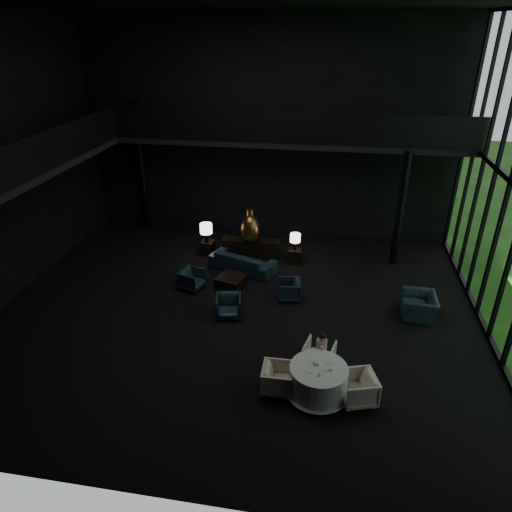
% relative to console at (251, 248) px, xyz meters
% --- Properties ---
extents(floor, '(14.00, 12.00, 0.02)m').
position_rel_console_xyz_m(floor, '(0.24, -3.70, -0.33)').
color(floor, black).
rests_on(floor, ground).
extents(ceiling, '(14.00, 12.00, 0.02)m').
position_rel_console_xyz_m(ceiling, '(0.24, -3.70, 7.67)').
color(ceiling, black).
rests_on(ceiling, ground).
extents(wall_back, '(14.00, 0.04, 8.00)m').
position_rel_console_xyz_m(wall_back, '(0.24, 2.30, 3.67)').
color(wall_back, black).
rests_on(wall_back, ground).
extents(wall_front, '(14.00, 0.04, 8.00)m').
position_rel_console_xyz_m(wall_front, '(0.24, -9.70, 3.67)').
color(wall_front, black).
rests_on(wall_front, ground).
extents(mezzanine_left, '(2.00, 12.00, 0.25)m').
position_rel_console_xyz_m(mezzanine_left, '(-5.76, -3.70, 3.67)').
color(mezzanine_left, black).
rests_on(mezzanine_left, wall_left).
extents(mezzanine_back, '(12.00, 2.00, 0.25)m').
position_rel_console_xyz_m(mezzanine_back, '(1.24, 1.30, 3.67)').
color(mezzanine_back, black).
rests_on(mezzanine_back, wall_back).
extents(railing_left, '(0.06, 12.00, 1.00)m').
position_rel_console_xyz_m(railing_left, '(-4.76, -3.70, 4.27)').
color(railing_left, black).
rests_on(railing_left, mezzanine_left).
extents(railing_back, '(12.00, 0.06, 1.00)m').
position_rel_console_xyz_m(railing_back, '(1.24, 0.30, 4.27)').
color(railing_back, black).
rests_on(railing_back, mezzanine_back).
extents(column_nw, '(0.24, 0.24, 4.00)m').
position_rel_console_xyz_m(column_nw, '(-4.76, 2.00, 1.67)').
color(column_nw, black).
rests_on(column_nw, floor).
extents(column_ne, '(0.24, 0.24, 4.00)m').
position_rel_console_xyz_m(column_ne, '(5.04, 0.30, 1.67)').
color(column_ne, black).
rests_on(column_ne, floor).
extents(console, '(2.06, 0.47, 0.66)m').
position_rel_console_xyz_m(console, '(0.00, 0.00, 0.00)').
color(console, black).
rests_on(console, floor).
extents(bronze_urn, '(0.66, 0.66, 1.23)m').
position_rel_console_xyz_m(bronze_urn, '(-0.00, -0.20, 0.85)').
color(bronze_urn, olive).
rests_on(bronze_urn, console).
extents(side_table_left, '(0.46, 0.46, 0.51)m').
position_rel_console_xyz_m(side_table_left, '(-1.60, -0.09, -0.07)').
color(side_table_left, black).
rests_on(side_table_left, floor).
extents(table_lamp_left, '(0.44, 0.44, 0.73)m').
position_rel_console_xyz_m(table_lamp_left, '(-1.60, -0.20, 0.70)').
color(table_lamp_left, black).
rests_on(table_lamp_left, side_table_left).
extents(side_table_right, '(0.45, 0.45, 0.50)m').
position_rel_console_xyz_m(side_table_right, '(1.60, -0.21, -0.08)').
color(side_table_right, black).
rests_on(side_table_right, floor).
extents(table_lamp_right, '(0.36, 0.36, 0.61)m').
position_rel_console_xyz_m(table_lamp_right, '(1.60, -0.24, 0.60)').
color(table_lamp_right, black).
rests_on(table_lamp_right, side_table_right).
extents(sofa, '(2.58, 1.52, 0.97)m').
position_rel_console_xyz_m(sofa, '(-0.11, -1.10, 0.16)').
color(sofa, '#1E2C3D').
rests_on(sofa, floor).
extents(lounge_armchair_west, '(0.74, 0.77, 0.64)m').
position_rel_console_xyz_m(lounge_armchair_west, '(-1.46, -2.57, -0.01)').
color(lounge_armchair_west, '#182734').
rests_on(lounge_armchair_west, floor).
extents(lounge_armchair_east, '(0.63, 0.67, 0.61)m').
position_rel_console_xyz_m(lounge_armchair_east, '(1.65, -2.67, -0.02)').
color(lounge_armchair_east, black).
rests_on(lounge_armchair_east, floor).
extents(lounge_armchair_south, '(0.74, 0.71, 0.66)m').
position_rel_console_xyz_m(lounge_armchair_south, '(0.03, -3.89, 0.00)').
color(lounge_armchair_south, black).
rests_on(lounge_armchair_south, floor).
extents(window_armchair, '(0.67, 1.02, 0.89)m').
position_rel_console_xyz_m(window_armchair, '(5.43, -2.99, 0.12)').
color(window_armchair, '#222F3D').
rests_on(window_armchair, floor).
extents(coffee_table, '(1.00, 1.00, 0.36)m').
position_rel_console_xyz_m(coffee_table, '(-0.26, -2.25, -0.15)').
color(coffee_table, black).
rests_on(coffee_table, floor).
extents(dining_table, '(1.49, 1.49, 0.75)m').
position_rel_console_xyz_m(dining_table, '(2.71, -6.62, -0.00)').
color(dining_table, white).
rests_on(dining_table, floor).
extents(dining_chair_north, '(0.77, 0.74, 0.67)m').
position_rel_console_xyz_m(dining_chair_north, '(2.69, -5.65, 0.01)').
color(dining_chair_north, beige).
rests_on(dining_chair_north, floor).
extents(dining_chair_east, '(0.89, 0.92, 0.77)m').
position_rel_console_xyz_m(dining_chair_east, '(3.59, -6.69, 0.06)').
color(dining_chair_east, beige).
rests_on(dining_chair_east, floor).
extents(dining_chair_west, '(0.61, 0.65, 0.67)m').
position_rel_console_xyz_m(dining_chair_west, '(1.80, -6.65, 0.01)').
color(dining_chair_west, beige).
rests_on(dining_chair_west, floor).
extents(child, '(0.26, 0.26, 0.56)m').
position_rel_console_xyz_m(child, '(2.74, -5.70, 0.40)').
color(child, '#CB97A3').
rests_on(child, dining_chair_north).
extents(plate_a, '(0.23, 0.23, 0.01)m').
position_rel_console_xyz_m(plate_a, '(2.52, -6.73, 0.43)').
color(plate_a, white).
rests_on(plate_a, dining_table).
extents(plate_b, '(0.25, 0.25, 0.02)m').
position_rel_console_xyz_m(plate_b, '(2.94, -6.37, 0.43)').
color(plate_b, white).
rests_on(plate_b, dining_table).
extents(saucer, '(0.18, 0.18, 0.01)m').
position_rel_console_xyz_m(saucer, '(2.88, -6.66, 0.43)').
color(saucer, white).
rests_on(saucer, dining_table).
extents(coffee_cup, '(0.10, 0.10, 0.07)m').
position_rel_console_xyz_m(coffee_cup, '(2.96, -6.66, 0.47)').
color(coffee_cup, white).
rests_on(coffee_cup, saucer).
extents(cereal_bowl, '(0.16, 0.16, 0.08)m').
position_rel_console_xyz_m(cereal_bowl, '(2.64, -6.49, 0.46)').
color(cereal_bowl, white).
rests_on(cereal_bowl, dining_table).
extents(cream_pot, '(0.06, 0.06, 0.07)m').
position_rel_console_xyz_m(cream_pot, '(2.72, -6.89, 0.45)').
color(cream_pot, '#99999E').
rests_on(cream_pot, dining_table).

